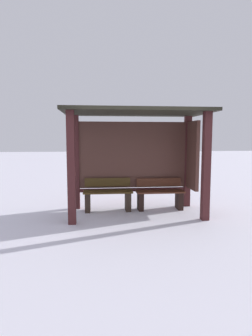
% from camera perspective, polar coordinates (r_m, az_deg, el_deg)
% --- Properties ---
extents(ground_plane, '(60.00, 60.00, 0.00)m').
position_cam_1_polar(ground_plane, '(6.39, 2.06, -9.37)').
color(ground_plane, white).
extents(bus_shelter, '(3.17, 1.65, 2.32)m').
position_cam_1_polar(bus_shelter, '(6.40, 2.90, 5.24)').
color(bus_shelter, '#472021').
rests_on(bus_shelter, ground).
extents(bench_left_inside, '(1.15, 0.41, 0.76)m').
position_cam_1_polar(bench_left_inside, '(6.59, -3.75, -5.82)').
color(bench_left_inside, '#463417').
rests_on(bench_left_inside, ground).
extents(bench_center_inside, '(1.15, 0.38, 0.74)m').
position_cam_1_polar(bench_center_inside, '(6.74, 6.97, -5.62)').
color(bench_center_inside, '#512A1A').
rests_on(bench_center_inside, ground).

